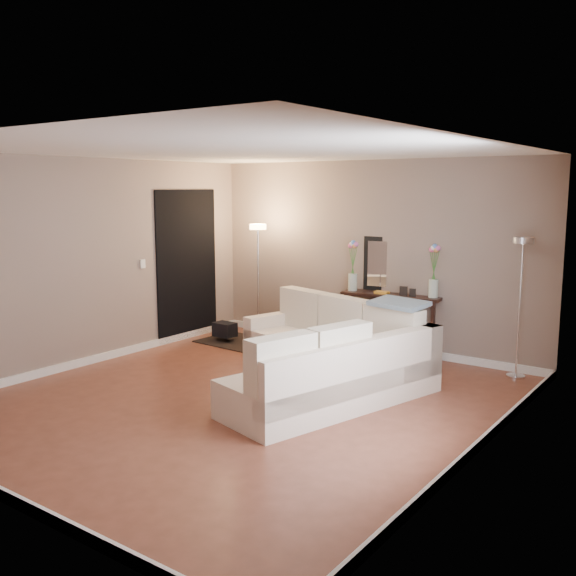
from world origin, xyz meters
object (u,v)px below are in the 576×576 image
Objects in this scene: sectional_sofa at (330,357)px; console_table at (385,320)px; floor_lamp_unlit at (521,279)px; floor_lamp_lit at (258,259)px.

console_table is (-0.15, 1.64, 0.13)m from sectional_sofa.
sectional_sofa is 2.20× the size of console_table.
console_table is at bearing 177.00° from floor_lamp_unlit.
sectional_sofa is at bearing -84.78° from console_table.
floor_lamp_lit reaches higher than sectional_sofa.
floor_lamp_unlit is at bearing 4.13° from floor_lamp_lit.
console_table is at bearing 10.72° from floor_lamp_lit.
floor_lamp_unlit is (3.68, 0.27, -0.03)m from floor_lamp_lit.
floor_lamp_unlit is (1.64, 1.55, 0.85)m from sectional_sofa.
floor_lamp_unlit is (1.79, -0.09, 0.71)m from console_table.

